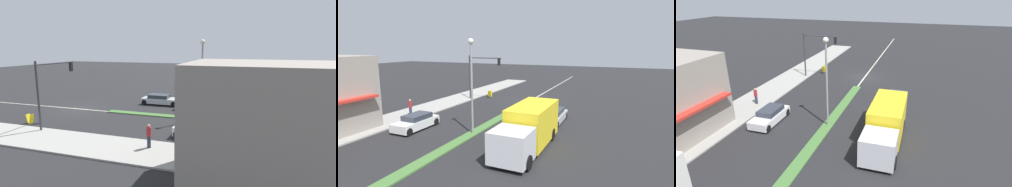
# 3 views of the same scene
# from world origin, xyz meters

# --- Properties ---
(ground_plane) EXTENTS (160.00, 160.00, 0.00)m
(ground_plane) POSITION_xyz_m (0.00, 18.00, 0.00)
(ground_plane) COLOR #232326
(sidewalk_right) EXTENTS (4.00, 73.00, 0.12)m
(sidewalk_right) POSITION_xyz_m (9.00, 18.50, 0.06)
(sidewalk_right) COLOR #9E9B93
(sidewalk_right) RESTS_ON ground
(lane_marking_center) EXTENTS (0.16, 60.00, 0.01)m
(lane_marking_center) POSITION_xyz_m (0.00, 0.00, 0.00)
(lane_marking_center) COLOR beige
(lane_marking_center) RESTS_ON ground
(traffic_signal_main) EXTENTS (4.59, 0.34, 5.60)m
(traffic_signal_main) POSITION_xyz_m (6.12, 2.05, 3.90)
(traffic_signal_main) COLOR #333338
(traffic_signal_main) RESTS_ON sidewalk_right
(street_lamp) EXTENTS (0.44, 0.44, 7.37)m
(street_lamp) POSITION_xyz_m (0.00, 13.82, 4.78)
(street_lamp) COLOR gray
(street_lamp) RESTS_ON median_strip
(pedestrian) EXTENTS (0.34, 0.34, 1.63)m
(pedestrian) POSITION_xyz_m (8.34, 11.88, 0.98)
(pedestrian) COLOR #282D42
(pedestrian) RESTS_ON sidewalk_right
(warning_aframe_sign) EXTENTS (0.45, 0.53, 0.84)m
(warning_aframe_sign) POSITION_xyz_m (6.02, -0.59, 0.43)
(warning_aframe_sign) COLOR yellow
(warning_aframe_sign) RESTS_ON ground
(delivery_truck) EXTENTS (2.44, 7.50, 2.87)m
(delivery_truck) POSITION_xyz_m (-5.00, 14.76, 1.47)
(delivery_truck) COLOR silver
(delivery_truck) RESTS_ON ground
(sedan_silver) EXTENTS (1.80, 4.43, 1.19)m
(sedan_silver) POSITION_xyz_m (-5.00, 7.95, 0.58)
(sedan_silver) COLOR #B7BABF
(sedan_silver) RESTS_ON ground
(van_white) EXTENTS (1.75, 4.01, 1.26)m
(van_white) POSITION_xyz_m (5.00, 14.70, 0.61)
(van_white) COLOR silver
(van_white) RESTS_ON ground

